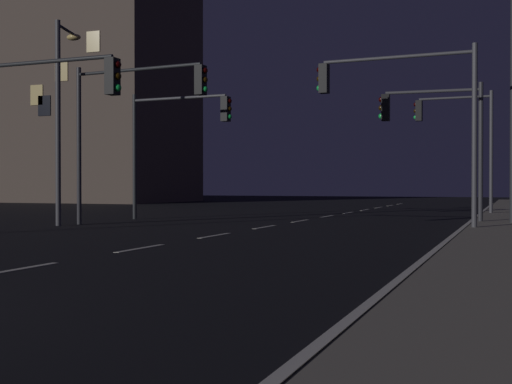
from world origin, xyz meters
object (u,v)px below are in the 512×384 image
(traffic_light_far_center, at_px, (402,99))
(traffic_light_mid_left, at_px, (457,128))
(street_lamp_mid_block, at_px, (61,103))
(traffic_light_near_right, at_px, (433,125))
(traffic_light_mid_right, at_px, (177,129))
(building_distant, at_px, (38,71))
(traffic_light_overhead_east, at_px, (35,105))
(traffic_light_far_right, at_px, (132,109))

(traffic_light_far_center, relative_size, traffic_light_mid_left, 1.01)
(traffic_light_mid_left, distance_m, street_lamp_mid_block, 17.57)
(traffic_light_far_center, relative_size, traffic_light_near_right, 1.14)
(traffic_light_near_right, bearing_deg, traffic_light_mid_right, -175.94)
(traffic_light_near_right, xyz_separation_m, building_distant, (-35.14, 22.73, 7.50))
(traffic_light_far_center, relative_size, traffic_light_overhead_east, 1.07)
(traffic_light_mid_left, xyz_separation_m, traffic_light_mid_right, (-10.04, -8.22, -0.36))
(traffic_light_overhead_east, xyz_separation_m, traffic_light_far_right, (0.08, 4.92, 0.39))
(traffic_light_overhead_east, height_order, building_distant, building_distant)
(traffic_light_overhead_east, bearing_deg, traffic_light_mid_left, 60.25)
(traffic_light_overhead_east, height_order, traffic_light_mid_right, traffic_light_mid_right)
(street_lamp_mid_block, bearing_deg, traffic_light_far_right, 9.11)
(traffic_light_near_right, xyz_separation_m, traffic_light_far_right, (-9.46, -4.64, 0.45))
(traffic_light_mid_left, height_order, traffic_light_mid_right, traffic_light_mid_left)
(traffic_light_overhead_east, bearing_deg, building_distant, 128.41)
(traffic_light_mid_right, bearing_deg, street_lamp_mid_block, -116.95)
(street_lamp_mid_block, relative_size, building_distant, 0.28)
(traffic_light_far_right, xyz_separation_m, street_lamp_mid_block, (-2.57, -0.41, 0.26))
(traffic_light_mid_left, bearing_deg, traffic_light_far_center, -94.25)
(traffic_light_far_right, bearing_deg, traffic_light_mid_left, 51.47)
(traffic_light_far_right, distance_m, street_lamp_mid_block, 2.62)
(traffic_light_mid_right, height_order, traffic_light_near_right, traffic_light_mid_right)
(traffic_light_far_center, height_order, street_lamp_mid_block, street_lamp_mid_block)
(traffic_light_mid_right, bearing_deg, traffic_light_far_center, -15.91)
(traffic_light_overhead_east, relative_size, street_lamp_mid_block, 0.73)
(traffic_light_overhead_east, relative_size, traffic_light_mid_right, 1.02)
(traffic_light_mid_left, relative_size, traffic_light_near_right, 1.13)
(traffic_light_mid_left, height_order, street_lamp_mid_block, street_lamp_mid_block)
(traffic_light_far_center, relative_size, building_distant, 0.22)
(traffic_light_mid_right, relative_size, traffic_light_near_right, 1.05)
(traffic_light_mid_right, distance_m, traffic_light_far_right, 3.98)
(traffic_light_overhead_east, xyz_separation_m, building_distant, (-25.60, 32.29, 7.45))
(street_lamp_mid_block, bearing_deg, traffic_light_mid_left, 45.73)
(traffic_light_mid_right, height_order, traffic_light_far_right, traffic_light_far_right)
(traffic_light_far_right, height_order, building_distant, building_distant)
(traffic_light_mid_left, distance_m, traffic_light_mid_right, 12.98)
(traffic_light_far_center, height_order, traffic_light_near_right, traffic_light_far_center)
(traffic_light_far_right, bearing_deg, building_distant, 133.18)
(traffic_light_overhead_east, distance_m, traffic_light_mid_left, 19.69)
(traffic_light_mid_left, bearing_deg, traffic_light_near_right, -91.72)
(traffic_light_far_center, bearing_deg, traffic_light_near_right, 80.11)
(traffic_light_far_center, distance_m, building_distant, 43.84)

